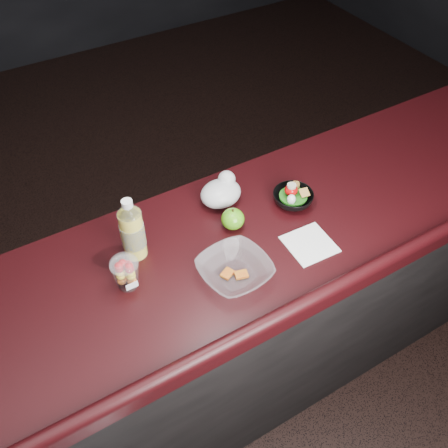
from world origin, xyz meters
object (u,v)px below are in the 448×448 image
at_px(lemonade_bottle, 133,233).
at_px(snack_bowl, 293,197).
at_px(fruit_cup, 126,272).
at_px(takeout_bowl, 235,270).
at_px(green_apple, 233,219).

relative_size(lemonade_bottle, snack_bowl, 1.57).
relative_size(fruit_cup, takeout_bowl, 0.53).
bearing_deg(snack_bowl, fruit_cup, -176.29).
xyz_separation_m(snack_bowl, takeout_bowl, (-0.37, -0.19, -0.00)).
height_order(lemonade_bottle, green_apple, lemonade_bottle).
bearing_deg(lemonade_bottle, green_apple, -9.53).
distance_m(fruit_cup, snack_bowl, 0.70).
bearing_deg(snack_bowl, takeout_bowl, -153.06).
height_order(snack_bowl, takeout_bowl, snack_bowl).
xyz_separation_m(green_apple, takeout_bowl, (-0.11, -0.20, -0.01)).
bearing_deg(fruit_cup, lemonade_bottle, 55.35).
relative_size(fruit_cup, green_apple, 1.51).
relative_size(lemonade_bottle, green_apple, 2.83).
bearing_deg(takeout_bowl, green_apple, 60.39).
xyz_separation_m(lemonade_bottle, takeout_bowl, (0.24, -0.26, -0.08)).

